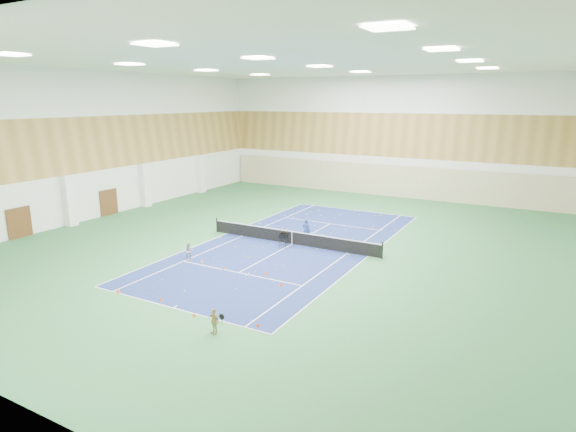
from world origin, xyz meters
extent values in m
plane|color=#2B6538|center=(0.00, 0.00, 0.00)|extent=(40.00, 40.00, 0.00)
cube|color=navy|center=(0.00, 0.00, 0.01)|extent=(10.97, 23.77, 0.01)
cube|color=#C6B793|center=(0.00, 19.75, 1.60)|extent=(35.40, 0.16, 3.20)
cube|color=#593319|center=(-17.92, -8.00, 1.10)|extent=(0.08, 1.80, 2.20)
cube|color=#593319|center=(-17.92, 0.00, 1.10)|extent=(0.08, 1.80, 2.20)
imported|color=navy|center=(0.45, 1.28, 0.79)|extent=(0.58, 0.39, 1.58)
imported|color=#9A99A2|center=(-4.00, -5.97, 0.55)|extent=(0.67, 0.66, 1.09)
imported|color=tan|center=(3.29, -12.96, 0.57)|extent=(0.72, 0.44, 1.14)
cone|color=orange|center=(-3.01, -6.00, 0.10)|extent=(0.19, 0.19, 0.21)
cone|color=#EC3E0C|center=(-1.09, -6.34, 0.09)|extent=(0.17, 0.17, 0.19)
cone|color=#FF420D|center=(1.59, -5.92, 0.11)|extent=(0.20, 0.20, 0.22)
cone|color=#E8480C|center=(3.12, -6.97, 0.11)|extent=(0.21, 0.21, 0.23)
cone|color=#DD4B0B|center=(-3.73, -11.84, 0.12)|extent=(0.22, 0.22, 0.24)
cone|color=#E2450B|center=(-1.11, -11.54, 0.10)|extent=(0.18, 0.18, 0.19)
cone|color=#FD4D0D|center=(1.48, -12.11, 0.10)|extent=(0.18, 0.18, 0.19)
cone|color=#FF420D|center=(4.57, -11.53, 0.10)|extent=(0.18, 0.18, 0.19)
camera|label=1|loc=(15.13, -27.80, 9.70)|focal=30.00mm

